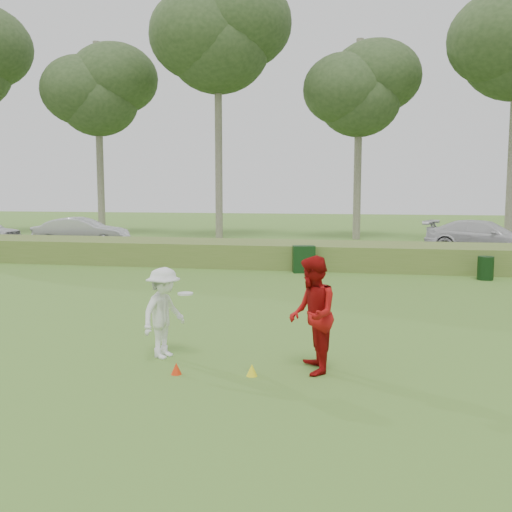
% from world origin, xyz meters
% --- Properties ---
extents(ground, '(120.00, 120.00, 0.00)m').
position_xyz_m(ground, '(0.00, 0.00, 0.00)').
color(ground, '#447627').
rests_on(ground, ground).
extents(reed_strip, '(80.00, 3.00, 0.90)m').
position_xyz_m(reed_strip, '(0.00, 12.00, 0.45)').
color(reed_strip, '#56722D').
rests_on(reed_strip, ground).
extents(park_road, '(80.00, 6.00, 0.06)m').
position_xyz_m(park_road, '(0.00, 17.00, 0.03)').
color(park_road, '#2D2D2D').
rests_on(park_road, ground).
extents(tree_2, '(6.50, 6.50, 12.00)m').
position_xyz_m(tree_2, '(-14.00, 24.00, 8.97)').
color(tree_2, gray).
rests_on(tree_2, ground).
extents(tree_3, '(7.80, 7.80, 15.50)m').
position_xyz_m(tree_3, '(-6.00, 23.00, 11.60)').
color(tree_3, gray).
rests_on(tree_3, ground).
extents(tree_4, '(6.24, 6.24, 11.50)m').
position_xyz_m(tree_4, '(2.00, 24.50, 8.59)').
color(tree_4, gray).
rests_on(tree_4, ground).
extents(player_white, '(0.98, 1.16, 1.59)m').
position_xyz_m(player_white, '(-0.76, -0.47, 0.80)').
color(player_white, white).
rests_on(player_white, ground).
extents(player_red, '(0.90, 1.05, 1.89)m').
position_xyz_m(player_red, '(1.87, -0.79, 0.95)').
color(player_red, '#A10E0D').
rests_on(player_red, ground).
extents(cone_orange, '(0.17, 0.17, 0.19)m').
position_xyz_m(cone_orange, '(-0.24, -1.32, 0.09)').
color(cone_orange, red).
rests_on(cone_orange, ground).
extents(cone_yellow, '(0.18, 0.18, 0.19)m').
position_xyz_m(cone_yellow, '(0.96, -1.17, 0.10)').
color(cone_yellow, yellow).
rests_on(cone_yellow, ground).
extents(utility_cabinet, '(0.86, 0.64, 0.96)m').
position_xyz_m(utility_cabinet, '(0.48, 10.30, 0.48)').
color(utility_cabinet, black).
rests_on(utility_cabinet, ground).
extents(trash_bin, '(0.63, 0.63, 0.77)m').
position_xyz_m(trash_bin, '(6.49, 9.80, 0.38)').
color(trash_bin, black).
rests_on(trash_bin, ground).
extents(car_mid, '(4.76, 2.35, 1.50)m').
position_xyz_m(car_mid, '(-11.24, 16.22, 0.81)').
color(car_mid, silver).
rests_on(car_mid, park_road).
extents(car_right, '(5.55, 3.81, 1.49)m').
position_xyz_m(car_right, '(7.83, 17.40, 0.81)').
color(car_right, silver).
rests_on(car_right, park_road).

